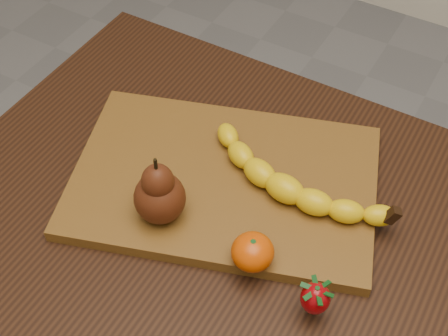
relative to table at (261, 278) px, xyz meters
The scene contains 6 objects.
table is the anchor object (origin of this frame).
cutting_board 0.16m from the table, 148.43° to the left, with size 0.45×0.30×0.02m, color brown.
banana 0.16m from the table, 94.32° to the left, with size 0.26×0.07×0.04m, color yellow, non-canonical shape.
pear 0.23m from the table, 163.41° to the right, with size 0.07×0.07×0.11m, color #4B1E0C, non-canonical shape.
mandarin 0.15m from the table, 81.94° to the right, with size 0.06×0.06×0.05m, color #CC4302.
strawberry 0.19m from the table, 33.27° to the right, with size 0.04×0.04×0.05m, color #920309, non-canonical shape.
Camera 1 is at (0.20, -0.46, 1.49)m, focal length 50.00 mm.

